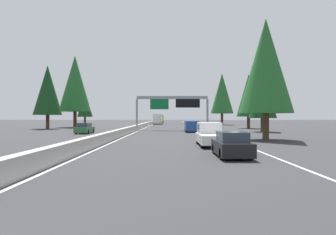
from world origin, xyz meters
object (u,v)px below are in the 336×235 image
sign_gantry_overhead (173,103)px  conifer_left_far (85,103)px  box_truck_far_left (160,118)px  conifer_right_foreground (266,66)px  conifer_right_mid (249,96)px  oncoming_near (84,129)px  pickup_distant_a (210,134)px  conifer_right_near (263,94)px  sedan_near_right (231,145)px  minivan_mid_left (191,126)px  conifer_left_mid (75,84)px  conifer_right_far (222,93)px  conifer_left_near (48,90)px  bus_far_center (158,119)px

sign_gantry_overhead → conifer_left_far: conifer_left_far is taller
sign_gantry_overhead → conifer_left_far: 47.26m
box_truck_far_left → conifer_right_foreground: conifer_right_foreground is taller
conifer_right_mid → oncoming_near: bearing=124.1°
pickup_distant_a → conifer_right_near: conifer_right_near is taller
sedan_near_right → minivan_mid_left: minivan_mid_left is taller
minivan_mid_left → conifer_left_mid: 33.21m
conifer_right_foreground → conifer_left_mid: size_ratio=0.78×
pickup_distant_a → oncoming_near: bearing=40.3°
pickup_distant_a → conifer_right_far: (65.04, -11.75, 8.14)m
conifer_right_near → conifer_right_far: bearing=-1.0°
conifer_right_near → conifer_left_near: bearing=73.5°
box_truck_far_left → conifer_right_near: bearing=-166.4°
sedan_near_right → conifer_left_far: (75.44, 29.22, 5.62)m
conifer_left_far → oncoming_near: bearing=-164.8°
conifer_right_foreground → conifer_left_far: size_ratio=1.19×
conifer_right_near → minivan_mid_left: bearing=91.7°
sedan_near_right → sign_gantry_overhead: bearing=4.9°
bus_far_center → oncoming_near: bus_far_center is taller
oncoming_near → bus_far_center: bearing=171.7°
oncoming_near → box_truck_far_left: bearing=174.2°
conifer_right_far → box_truck_far_left: bearing=30.1°
conifer_left_near → conifer_right_mid: bearing=-86.2°
sign_gantry_overhead → minivan_mid_left: bearing=-157.0°
conifer_left_mid → sedan_near_right: bearing=-154.0°
conifer_right_far → conifer_left_far: size_ratio=1.44×
pickup_distant_a → conifer_left_far: (68.28, 28.89, 5.38)m
sign_gantry_overhead → conifer_left_near: size_ratio=1.04×
box_truck_far_left → conifer_right_far: size_ratio=0.57×
sign_gantry_overhead → conifer_right_far: 39.15m
oncoming_near → conifer_left_mid: (25.43, 9.08, 8.96)m
bus_far_center → conifer_left_far: size_ratio=1.11×
minivan_mid_left → conifer_right_far: size_ratio=0.34×
pickup_distant_a → conifer_left_far: bearing=22.9°
minivan_mid_left → bus_far_center: bus_far_center is taller
bus_far_center → box_truck_far_left: bearing=-0.1°
sedan_near_right → oncoming_near: same height
pickup_distant_a → minivan_mid_left: (22.46, -0.00, 0.04)m
conifer_left_near → conifer_left_far: conifer_left_near is taller
sign_gantry_overhead → conifer_right_foreground: size_ratio=1.03×
sign_gantry_overhead → box_truck_far_left: size_ratio=1.49×
conifer_right_foreground → conifer_left_far: 71.49m
conifer_right_near → conifer_right_far: size_ratio=0.65×
conifer_right_near → conifer_left_far: bearing=41.2°
conifer_right_mid → conifer_left_far: bearing=52.4°
conifer_right_near → conifer_left_mid: 41.03m
conifer_right_far → oncoming_near: bearing=150.2°
minivan_mid_left → conifer_left_mid: (20.90, 24.30, 8.69)m
sign_gantry_overhead → conifer_right_foreground: bearing=-158.2°
oncoming_near → conifer_left_mid: 28.45m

